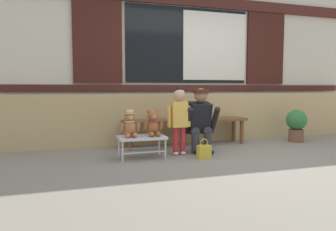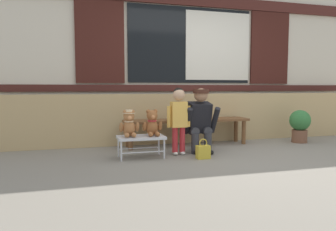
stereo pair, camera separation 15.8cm
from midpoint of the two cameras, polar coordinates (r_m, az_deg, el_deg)
ground_plane at (r=4.56m, az=12.90°, el=-7.28°), size 60.00×60.00×0.00m
brick_low_wall at (r=5.78m, az=6.19°, el=-0.35°), size 7.51×0.25×0.85m
shop_facade at (r=6.28m, az=4.53°, el=12.18°), size 7.66×0.26×3.48m
wooden_bench_long at (r=5.32m, az=4.27°, el=-1.36°), size 2.10×0.40×0.44m
small_display_bench at (r=4.40m, az=-3.80°, el=-4.10°), size 0.64×0.36×0.30m
teddy_bear_with_hat at (r=4.34m, az=-5.89°, el=-1.48°), size 0.28×0.27×0.36m
teddy_bear_plain at (r=4.41m, az=-1.79°, el=-1.48°), size 0.28×0.26×0.36m
child_standing at (r=4.55m, az=2.91°, el=0.35°), size 0.35×0.18×0.96m
adult_crouching at (r=4.77m, az=6.69°, el=-0.81°), size 0.50×0.49×0.95m
handbag_on_ground at (r=4.40m, az=7.29°, el=-6.38°), size 0.18×0.11×0.27m
potted_plant at (r=6.09m, az=23.07°, el=-1.42°), size 0.36×0.36×0.57m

